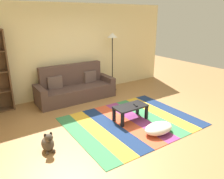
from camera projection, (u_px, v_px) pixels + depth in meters
ground_plane at (122, 123)px, 5.05m from camera, size 14.00×14.00×0.00m
back_wall at (73, 50)px, 6.62m from camera, size 6.80×0.10×2.70m
rug at (131, 121)px, 5.10m from camera, size 2.85×2.28×0.01m
couch at (75, 88)px, 6.40m from camera, size 2.26×0.80×1.00m
coffee_table at (131, 108)px, 5.08m from camera, size 0.79×0.41×0.36m
pouf at (159, 128)px, 4.56m from camera, size 0.67×0.41×0.21m
dog at (48, 143)px, 3.96m from camera, size 0.22×0.35×0.40m
standing_lamp at (112, 43)px, 6.76m from camera, size 0.32×0.32×1.85m
tv_remote at (136, 105)px, 5.07m from camera, size 0.08×0.16×0.02m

